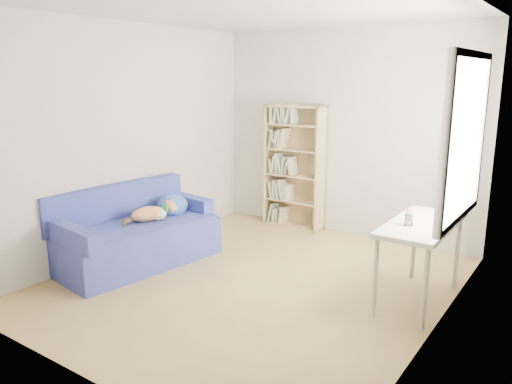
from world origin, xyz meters
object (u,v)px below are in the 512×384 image
(bookshelf, at_px, (294,172))
(desk, at_px, (421,231))
(pen_cup, at_px, (409,219))
(sofa, at_px, (137,234))

(bookshelf, height_order, desk, bookshelf)
(desk, relative_size, pen_cup, 7.37)
(sofa, relative_size, desk, 1.62)
(sofa, xyz_separation_m, desk, (2.83, 0.78, 0.35))
(bookshelf, relative_size, pen_cup, 10.76)
(bookshelf, distance_m, desk, 2.53)
(pen_cup, bearing_deg, sofa, -167.23)
(sofa, height_order, desk, sofa)
(sofa, bearing_deg, bookshelf, 79.63)
(bookshelf, xyz_separation_m, desk, (2.12, -1.37, -0.09))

